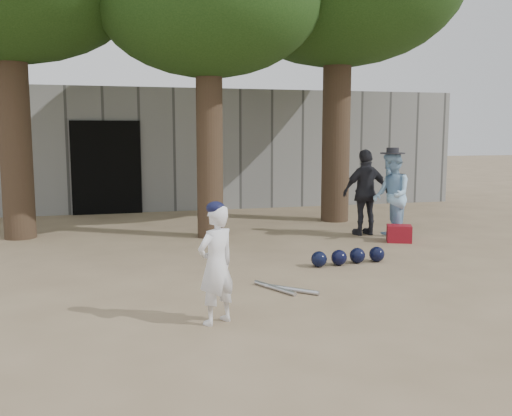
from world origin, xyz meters
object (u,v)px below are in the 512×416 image
object	(u,v)px
boy_player	(216,265)
spectator_dark	(366,192)
spectator_blue	(391,196)
red_bag	(399,234)

from	to	relation	value
boy_player	spectator_dark	size ratio (longest dim) A/B	0.75
spectator_dark	boy_player	bearing A→B (deg)	43.26
spectator_blue	red_bag	xyz separation A→B (m)	(0.02, -0.29, -0.64)
spectator_dark	spectator_blue	bearing A→B (deg)	110.21
boy_player	red_bag	size ratio (longest dim) A/B	2.89
spectator_dark	red_bag	xyz separation A→B (m)	(0.26, -0.81, -0.66)
spectator_dark	red_bag	distance (m)	1.08
boy_player	red_bag	xyz separation A→B (m)	(3.98, 3.40, -0.46)
spectator_blue	spectator_dark	xyz separation A→B (m)	(-0.25, 0.52, 0.01)
boy_player	red_bag	distance (m)	5.25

